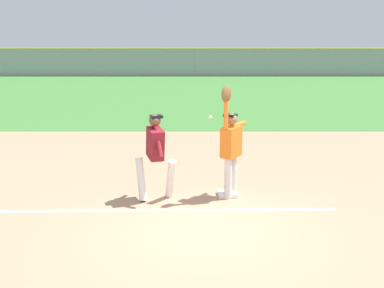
% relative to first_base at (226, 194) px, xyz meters
% --- Properties ---
extents(ground_plane, '(77.53, 77.53, 0.00)m').
position_rel_first_base_xyz_m(ground_plane, '(-0.55, -1.84, -0.04)').
color(ground_plane, tan).
extents(outfield_grass, '(52.26, 17.56, 0.01)m').
position_rel_first_base_xyz_m(outfield_grass, '(-0.55, 15.09, -0.04)').
color(outfield_grass, '#3D7533').
rests_on(outfield_grass, ground_plane).
extents(chalk_foul_line, '(12.00, 0.32, 0.01)m').
position_rel_first_base_xyz_m(chalk_foul_line, '(-4.00, -0.90, -0.04)').
color(chalk_foul_line, white).
rests_on(chalk_foul_line, ground_plane).
extents(first_base, '(0.40, 0.40, 0.08)m').
position_rel_first_base_xyz_m(first_base, '(0.00, 0.00, 0.00)').
color(first_base, white).
rests_on(first_base, ground_plane).
extents(fielder, '(0.59, 0.80, 2.28)m').
position_rel_first_base_xyz_m(fielder, '(0.04, -0.11, 1.08)').
color(fielder, silver).
rests_on(fielder, ground_plane).
extents(runner, '(0.87, 0.82, 1.72)m').
position_rel_first_base_xyz_m(runner, '(-1.44, -0.22, 0.96)').
color(runner, white).
rests_on(runner, ground_plane).
extents(baseball, '(0.07, 0.07, 0.07)m').
position_rel_first_base_xyz_m(baseball, '(-0.36, 0.09, 1.57)').
color(baseball, white).
extents(outfield_fence, '(52.34, 0.08, 1.84)m').
position_rel_first_base_xyz_m(outfield_fence, '(-0.55, 23.87, 0.88)').
color(outfield_fence, '#93999E').
rests_on(outfield_fence, ground_plane).
extents(parked_car_blue, '(4.55, 2.43, 1.25)m').
position_rel_first_base_xyz_m(parked_car_blue, '(-11.74, 26.85, 0.63)').
color(parked_car_blue, '#23389E').
rests_on(parked_car_blue, ground_plane).
extents(parked_car_tan, '(4.45, 2.20, 1.25)m').
position_rel_first_base_xyz_m(parked_car_tan, '(-6.34, 26.58, 0.63)').
color(parked_car_tan, tan).
rests_on(parked_car_tan, ground_plane).
extents(parked_car_red, '(4.46, 2.23, 1.25)m').
position_rel_first_base_xyz_m(parked_car_red, '(-1.63, 26.57, 0.63)').
color(parked_car_red, '#B21E1E').
rests_on(parked_car_red, ground_plane).
extents(parked_car_green, '(4.50, 2.31, 1.25)m').
position_rel_first_base_xyz_m(parked_car_green, '(3.29, 26.45, 0.63)').
color(parked_car_green, '#1E6B33').
rests_on(parked_car_green, ground_plane).
extents(parked_car_white, '(4.59, 2.51, 1.25)m').
position_rel_first_base_xyz_m(parked_car_white, '(8.32, 26.73, 0.63)').
color(parked_car_white, white).
rests_on(parked_car_white, ground_plane).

